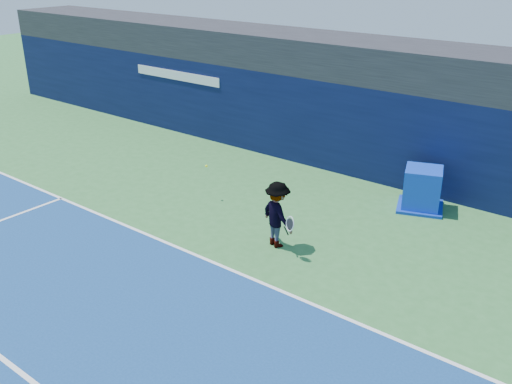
# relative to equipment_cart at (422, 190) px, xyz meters

# --- Properties ---
(ground) EXTENTS (80.00, 80.00, 0.00)m
(ground) POSITION_rel_equipment_cart_xyz_m (-3.79, -9.07, -0.56)
(ground) COLOR #327135
(ground) RESTS_ON ground
(baseline) EXTENTS (24.00, 0.10, 0.01)m
(baseline) POSITION_rel_equipment_cart_xyz_m (-3.79, -6.07, -0.55)
(baseline) COLOR white
(baseline) RESTS_ON ground
(stadium_band) EXTENTS (36.00, 3.00, 1.20)m
(stadium_band) POSITION_rel_equipment_cart_xyz_m (-3.79, 2.43, 3.04)
(stadium_band) COLOR black
(stadium_band) RESTS_ON back_wall_assembly
(back_wall_assembly) EXTENTS (36.00, 1.03, 3.00)m
(back_wall_assembly) POSITION_rel_equipment_cart_xyz_m (-3.79, 1.43, 0.94)
(back_wall_assembly) COLOR black
(back_wall_assembly) RESTS_ON ground
(equipment_cart) EXTENTS (1.63, 1.63, 1.22)m
(equipment_cart) POSITION_rel_equipment_cart_xyz_m (0.00, 0.00, 0.00)
(equipment_cart) COLOR #0D32BC
(equipment_cart) RESTS_ON ground
(tennis_player) EXTENTS (1.38, 0.97, 1.72)m
(tennis_player) POSITION_rel_equipment_cart_xyz_m (-1.93, -4.40, 0.30)
(tennis_player) COLOR silver
(tennis_player) RESTS_ON ground
(tennis_ball) EXTENTS (0.08, 0.08, 0.08)m
(tennis_ball) POSITION_rel_equipment_cart_xyz_m (-5.33, -3.31, 0.49)
(tennis_ball) COLOR yellow
(tennis_ball) RESTS_ON ground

